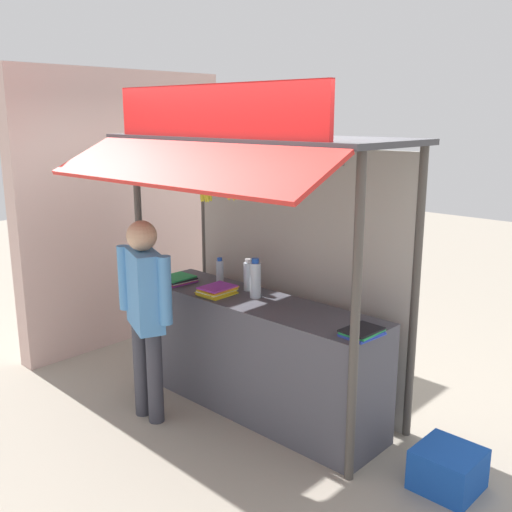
{
  "coord_description": "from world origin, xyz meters",
  "views": [
    {
      "loc": [
        2.98,
        -3.19,
        2.31
      ],
      "look_at": [
        0.0,
        0.0,
        1.26
      ],
      "focal_mm": 41.54,
      "sensor_mm": 36.0,
      "label": 1
    }
  ],
  "objects_px": {
    "water_bottle_front_left": "(255,279)",
    "plastic_crate": "(448,469)",
    "magazine_stack_front_right": "(362,332)",
    "vendor_person": "(145,303)",
    "water_bottle_far_right": "(248,276)",
    "magazine_stack_far_left": "(217,290)",
    "banana_bunch_inner_left": "(232,189)",
    "magazine_stack_left": "(178,279)",
    "banana_bunch_inner_right": "(206,191)",
    "water_bottle_back_right": "(220,271)"
  },
  "relations": [
    {
      "from": "water_bottle_back_right",
      "to": "banana_bunch_inner_right",
      "type": "distance_m",
      "value": 1.0
    },
    {
      "from": "vendor_person",
      "to": "plastic_crate",
      "type": "distance_m",
      "value": 2.37
    },
    {
      "from": "water_bottle_back_right",
      "to": "vendor_person",
      "type": "xyz_separation_m",
      "value": [
        0.03,
        -0.8,
        -0.08
      ]
    },
    {
      "from": "water_bottle_far_right",
      "to": "banana_bunch_inner_right",
      "type": "distance_m",
      "value": 0.92
    },
    {
      "from": "magazine_stack_front_right",
      "to": "banana_bunch_inner_right",
      "type": "bearing_deg",
      "value": -164.83
    },
    {
      "from": "water_bottle_back_right",
      "to": "banana_bunch_inner_left",
      "type": "distance_m",
      "value": 1.16
    },
    {
      "from": "magazine_stack_front_right",
      "to": "magazine_stack_left",
      "type": "xyz_separation_m",
      "value": [
        -1.83,
        -0.02,
        0.01
      ]
    },
    {
      "from": "magazine_stack_far_left",
      "to": "vendor_person",
      "type": "height_order",
      "value": "vendor_person"
    },
    {
      "from": "water_bottle_far_right",
      "to": "vendor_person",
      "type": "bearing_deg",
      "value": -108.78
    },
    {
      "from": "banana_bunch_inner_right",
      "to": "water_bottle_far_right",
      "type": "bearing_deg",
      "value": 99.93
    },
    {
      "from": "magazine_stack_far_left",
      "to": "water_bottle_back_right",
      "type": "bearing_deg",
      "value": 132.43
    },
    {
      "from": "water_bottle_front_left",
      "to": "magazine_stack_far_left",
      "type": "distance_m",
      "value": 0.33
    },
    {
      "from": "plastic_crate",
      "to": "water_bottle_front_left",
      "type": "bearing_deg",
      "value": -179.64
    },
    {
      "from": "plastic_crate",
      "to": "magazine_stack_left",
      "type": "bearing_deg",
      "value": -176.36
    },
    {
      "from": "magazine_stack_front_right",
      "to": "vendor_person",
      "type": "bearing_deg",
      "value": -158.21
    },
    {
      "from": "plastic_crate",
      "to": "water_bottle_back_right",
      "type": "bearing_deg",
      "value": 178.16
    },
    {
      "from": "water_bottle_back_right",
      "to": "banana_bunch_inner_right",
      "type": "xyz_separation_m",
      "value": [
        0.4,
        -0.51,
        0.77
      ]
    },
    {
      "from": "water_bottle_back_right",
      "to": "plastic_crate",
      "type": "height_order",
      "value": "water_bottle_back_right"
    },
    {
      "from": "magazine_stack_far_left",
      "to": "banana_bunch_inner_left",
      "type": "distance_m",
      "value": 1.02
    },
    {
      "from": "magazine_stack_left",
      "to": "plastic_crate",
      "type": "distance_m",
      "value": 2.56
    },
    {
      "from": "water_bottle_back_right",
      "to": "water_bottle_far_right",
      "type": "xyz_separation_m",
      "value": [
        0.31,
        0.02,
        0.02
      ]
    },
    {
      "from": "magazine_stack_front_right",
      "to": "banana_bunch_inner_right",
      "type": "xyz_separation_m",
      "value": [
        -1.14,
        -0.31,
        0.85
      ]
    },
    {
      "from": "magazine_stack_far_left",
      "to": "banana_bunch_inner_left",
      "type": "xyz_separation_m",
      "value": [
        0.46,
        -0.27,
        0.87
      ]
    },
    {
      "from": "water_bottle_front_left",
      "to": "plastic_crate",
      "type": "xyz_separation_m",
      "value": [
        1.65,
        0.01,
        -0.93
      ]
    },
    {
      "from": "water_bottle_far_right",
      "to": "vendor_person",
      "type": "relative_size",
      "value": 0.17
    },
    {
      "from": "water_bottle_far_right",
      "to": "water_bottle_front_left",
      "type": "bearing_deg",
      "value": -29.77
    },
    {
      "from": "water_bottle_front_left",
      "to": "magazine_stack_front_right",
      "type": "bearing_deg",
      "value": -6.4
    },
    {
      "from": "magazine_stack_front_right",
      "to": "plastic_crate",
      "type": "relative_size",
      "value": 0.76
    },
    {
      "from": "plastic_crate",
      "to": "water_bottle_far_right",
      "type": "bearing_deg",
      "value": 177.23
    },
    {
      "from": "water_bottle_far_right",
      "to": "plastic_crate",
      "type": "height_order",
      "value": "water_bottle_far_right"
    },
    {
      "from": "banana_bunch_inner_right",
      "to": "magazine_stack_far_left",
      "type": "bearing_deg",
      "value": 124.7
    },
    {
      "from": "magazine_stack_far_left",
      "to": "banana_bunch_inner_left",
      "type": "relative_size",
      "value": 1.04
    },
    {
      "from": "water_bottle_front_left",
      "to": "plastic_crate",
      "type": "bearing_deg",
      "value": 0.36
    },
    {
      "from": "magazine_stack_left",
      "to": "plastic_crate",
      "type": "xyz_separation_m",
      "value": [
        2.42,
        0.15,
        -0.81
      ]
    },
    {
      "from": "magazine_stack_front_right",
      "to": "magazine_stack_far_left",
      "type": "relative_size",
      "value": 0.97
    },
    {
      "from": "banana_bunch_inner_right",
      "to": "plastic_crate",
      "type": "xyz_separation_m",
      "value": [
        1.73,
        0.44,
        -1.65
      ]
    },
    {
      "from": "banana_bunch_inner_right",
      "to": "water_bottle_front_left",
      "type": "bearing_deg",
      "value": 79.36
    },
    {
      "from": "water_bottle_far_right",
      "to": "vendor_person",
      "type": "xyz_separation_m",
      "value": [
        -0.28,
        -0.82,
        -0.1
      ]
    },
    {
      "from": "magazine_stack_front_right",
      "to": "banana_bunch_inner_left",
      "type": "height_order",
      "value": "banana_bunch_inner_left"
    },
    {
      "from": "water_bottle_far_right",
      "to": "banana_bunch_inner_right",
      "type": "height_order",
      "value": "banana_bunch_inner_right"
    },
    {
      "from": "banana_bunch_inner_left",
      "to": "banana_bunch_inner_right",
      "type": "bearing_deg",
      "value": -179.48
    },
    {
      "from": "magazine_stack_front_right",
      "to": "vendor_person",
      "type": "height_order",
      "value": "vendor_person"
    },
    {
      "from": "magazine_stack_front_right",
      "to": "vendor_person",
      "type": "xyz_separation_m",
      "value": [
        -1.51,
        -0.61,
        0.01
      ]
    },
    {
      "from": "plastic_crate",
      "to": "banana_bunch_inner_right",
      "type": "bearing_deg",
      "value": -165.79
    },
    {
      "from": "water_bottle_back_right",
      "to": "banana_bunch_inner_left",
      "type": "bearing_deg",
      "value": -37.01
    },
    {
      "from": "magazine_stack_front_right",
      "to": "magazine_stack_left",
      "type": "height_order",
      "value": "magazine_stack_left"
    },
    {
      "from": "water_bottle_front_left",
      "to": "vendor_person",
      "type": "relative_size",
      "value": 0.2
    },
    {
      "from": "water_bottle_far_right",
      "to": "magazine_stack_far_left",
      "type": "xyz_separation_m",
      "value": [
        -0.1,
        -0.25,
        -0.09
      ]
    },
    {
      "from": "magazine_stack_far_left",
      "to": "banana_bunch_inner_right",
      "type": "xyz_separation_m",
      "value": [
        0.19,
        -0.27,
        0.84
      ]
    },
    {
      "from": "banana_bunch_inner_right",
      "to": "magazine_stack_left",
      "type": "bearing_deg",
      "value": 157.58
    }
  ]
}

